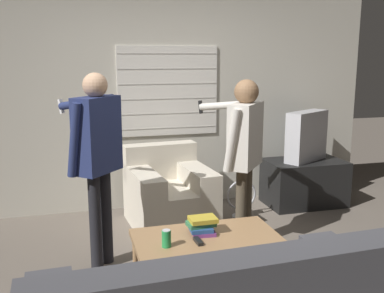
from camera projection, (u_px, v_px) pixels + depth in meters
The scene contains 12 objects.
ground_plane at pixel (211, 284), 3.57m from camera, with size 16.00×16.00×0.00m, color #665B51.
wall_back at pixel (160, 99), 5.23m from camera, with size 5.20×0.08×2.55m.
armchair_beige at pixel (169, 195), 4.77m from camera, with size 0.89×0.98×0.83m.
coffee_table at pixel (206, 241), 3.39m from camera, with size 1.09×0.58×0.45m.
tv_stand at pixel (304, 182), 5.44m from camera, with size 0.93×0.58×0.54m.
tv at pixel (306, 136), 5.32m from camera, with size 0.63×0.48×0.59m.
person_left_standing at pixel (97, 147), 3.68m from camera, with size 0.52×0.81×1.65m.
person_right_standing at pixel (244, 142), 4.08m from camera, with size 0.51×0.82×1.58m.
book_stack at pixel (202, 225), 3.41m from camera, with size 0.23×0.19×0.13m.
soda_can at pixel (166, 238), 3.17m from camera, with size 0.07×0.07×0.13m.
spare_remote at pixel (198, 241), 3.25m from camera, with size 0.05×0.13×0.02m.
floor_fan at pixel (241, 199), 4.99m from camera, with size 0.34×0.20×0.43m.
Camera 1 is at (-1.01, -3.12, 1.78)m, focal length 42.00 mm.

